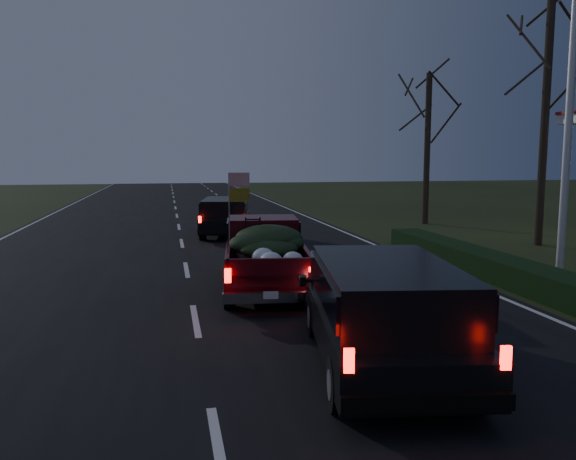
{
  "coord_description": "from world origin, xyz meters",
  "views": [
    {
      "loc": [
        -0.46,
        -10.57,
        3.1
      ],
      "look_at": [
        2.49,
        3.15,
        1.3
      ],
      "focal_mm": 35.0,
      "sensor_mm": 36.0,
      "label": 1
    }
  ],
  "objects": [
    {
      "name": "bare_tree_mid",
      "position": [
        12.5,
        7.0,
        6.35
      ],
      "size": [
        3.6,
        3.6,
        8.5
      ],
      "color": "black",
      "rests_on": "ground"
    },
    {
      "name": "ground",
      "position": [
        0.0,
        0.0,
        0.0
      ],
      "size": [
        120.0,
        120.0,
        0.0
      ],
      "primitive_type": "plane",
      "color": "black",
      "rests_on": "ground"
    },
    {
      "name": "hedge_row",
      "position": [
        7.8,
        3.0,
        0.3
      ],
      "size": [
        1.0,
        10.0,
        0.6
      ],
      "primitive_type": "cube",
      "color": "black",
      "rests_on": "ground"
    },
    {
      "name": "light_pole",
      "position": [
        9.5,
        2.0,
        5.48
      ],
      "size": [
        0.5,
        0.9,
        9.16
      ],
      "color": "silver",
      "rests_on": "ground"
    },
    {
      "name": "bare_tree_far",
      "position": [
        11.5,
        14.0,
        5.23
      ],
      "size": [
        3.6,
        3.6,
        7.0
      ],
      "color": "black",
      "rests_on": "ground"
    },
    {
      "name": "pickup_truck",
      "position": [
        1.75,
        2.34,
        0.93
      ],
      "size": [
        2.36,
        4.9,
        2.47
      ],
      "rotation": [
        0.0,
        0.0,
        -0.12
      ],
      "color": "#3C080F",
      "rests_on": "ground"
    },
    {
      "name": "road_asphalt",
      "position": [
        0.0,
        0.0,
        0.01
      ],
      "size": [
        14.0,
        120.0,
        0.02
      ],
      "primitive_type": "cube",
      "color": "black",
      "rests_on": "ground"
    },
    {
      "name": "rear_suv",
      "position": [
        2.58,
        -3.09,
        0.99
      ],
      "size": [
        2.62,
        4.82,
        1.31
      ],
      "rotation": [
        0.0,
        0.0,
        -0.16
      ],
      "color": "black",
      "rests_on": "ground"
    },
    {
      "name": "lead_suv",
      "position": [
        1.78,
        11.77,
        0.92
      ],
      "size": [
        2.44,
        4.46,
        1.22
      ],
      "rotation": [
        0.0,
        0.0,
        -0.17
      ],
      "color": "black",
      "rests_on": "ground"
    }
  ]
}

